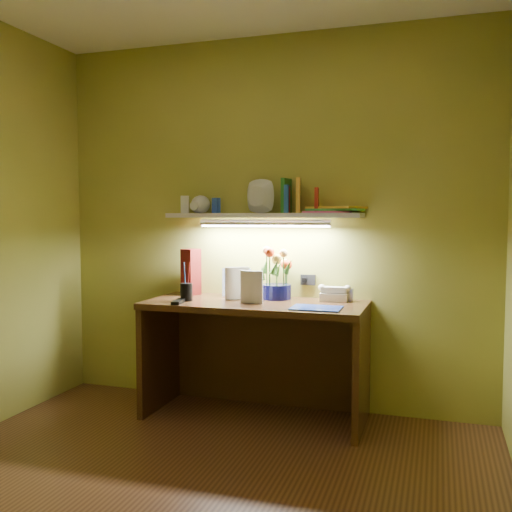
{
  "coord_description": "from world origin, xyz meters",
  "views": [
    {
      "loc": [
        1.11,
        -2.22,
        1.29
      ],
      "look_at": [
        -0.04,
        1.35,
        1.03
      ],
      "focal_mm": 40.0,
      "sensor_mm": 36.0,
      "label": 1
    }
  ],
  "objects": [
    {
      "name": "desk",
      "position": [
        0.0,
        1.2,
        0.38
      ],
      "size": [
        1.4,
        0.6,
        0.75
      ],
      "primitive_type": "cube",
      "color": "#33160E",
      "rests_on": "ground"
    },
    {
      "name": "whisky_box",
      "position": [
        -0.53,
        1.38,
        0.91
      ],
      "size": [
        0.13,
        0.13,
        0.32
      ],
      "primitive_type": "cube",
      "rotation": [
        0.0,
        0.0,
        -0.38
      ],
      "color": "#530F0D",
      "rests_on": "desk"
    },
    {
      "name": "blue_folder",
      "position": [
        0.43,
        1.06,
        0.75
      ],
      "size": [
        0.29,
        0.22,
        0.01
      ],
      "primitive_type": "cube",
      "rotation": [
        0.0,
        0.0,
        0.01
      ],
      "color": "blue",
      "rests_on": "desk"
    },
    {
      "name": "desk_clock",
      "position": [
        0.55,
        1.41,
        0.79
      ],
      "size": [
        0.08,
        0.04,
        0.08
      ],
      "primitive_type": "cube",
      "rotation": [
        0.0,
        0.0,
        0.01
      ],
      "color": "#A9A9AE",
      "rests_on": "desk"
    },
    {
      "name": "desk_book_a",
      "position": [
        -0.21,
        1.21,
        0.86
      ],
      "size": [
        0.15,
        0.09,
        0.22
      ],
      "primitive_type": "imported",
      "rotation": [
        0.0,
        0.0,
        0.5
      ],
      "color": "silver",
      "rests_on": "desk"
    },
    {
      "name": "art_card",
      "position": [
        -0.19,
        1.39,
        0.85
      ],
      "size": [
        0.19,
        0.09,
        0.19
      ],
      "primitive_type": null,
      "rotation": [
        0.0,
        0.0,
        0.3
      ],
      "color": "silver",
      "rests_on": "desk"
    },
    {
      "name": "whisky_bottle",
      "position": [
        -0.57,
        1.44,
        0.87
      ],
      "size": [
        0.07,
        0.07,
        0.24
      ],
      "primitive_type": null,
      "rotation": [
        0.0,
        0.0,
        0.07
      ],
      "color": "#AE2F0A",
      "rests_on": "desk"
    },
    {
      "name": "tv_remote",
      "position": [
        -0.44,
        1.01,
        0.76
      ],
      "size": [
        0.08,
        0.19,
        0.02
      ],
      "primitive_type": "cube",
      "rotation": [
        0.0,
        0.0,
        0.17
      ],
      "color": "black",
      "rests_on": "desk"
    },
    {
      "name": "pen_cup",
      "position": [
        -0.44,
        1.11,
        0.85
      ],
      "size": [
        0.1,
        0.1,
        0.19
      ],
      "primitive_type": "cylinder",
      "rotation": [
        0.0,
        0.0,
        -0.41
      ],
      "color": "black",
      "rests_on": "desk"
    },
    {
      "name": "ground",
      "position": [
        0.0,
        0.0,
        0.0
      ],
      "size": [
        3.0,
        3.0,
        0.0
      ],
      "primitive_type": "plane",
      "color": "#452714",
      "rests_on": "ground"
    },
    {
      "name": "flower_bouquet",
      "position": [
        0.1,
        1.37,
        0.92
      ],
      "size": [
        0.21,
        0.21,
        0.34
      ],
      "primitive_type": null,
      "rotation": [
        0.0,
        0.0,
        -0.01
      ],
      "color": "#0A0B3A",
      "rests_on": "desk"
    },
    {
      "name": "desk_book_b",
      "position": [
        -0.08,
        1.14,
        0.85
      ],
      "size": [
        0.15,
        0.03,
        0.21
      ],
      "primitive_type": "imported",
      "rotation": [
        0.0,
        0.0,
        -0.11
      ],
      "color": "silver",
      "rests_on": "desk"
    },
    {
      "name": "telephone",
      "position": [
        0.48,
        1.39,
        0.8
      ],
      "size": [
        0.18,
        0.14,
        0.11
      ],
      "primitive_type": null,
      "rotation": [
        0.0,
        0.0,
        0.03
      ],
      "color": "#F0ECCE",
      "rests_on": "desk"
    },
    {
      "name": "wall_shelf",
      "position": [
        0.02,
        1.39,
        1.34
      ],
      "size": [
        1.32,
        0.37,
        0.26
      ],
      "color": "silver",
      "rests_on": "ground"
    }
  ]
}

